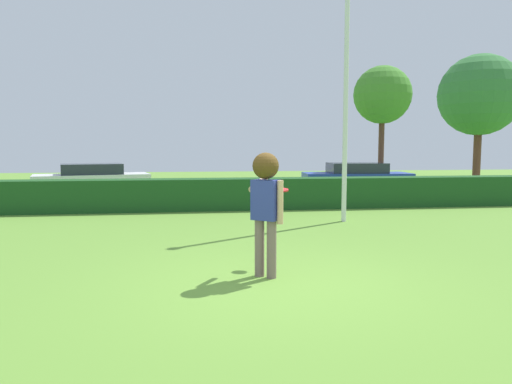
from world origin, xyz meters
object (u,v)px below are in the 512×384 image
at_px(lamppost, 346,70).
at_px(parked_car_blue, 356,177).
at_px(frisbee, 281,190).
at_px(parked_car_white, 92,178).
at_px(person, 266,196).
at_px(willow_tree, 480,95).
at_px(birch_tree, 382,96).

height_order(lamppost, parked_car_blue, lamppost).
xyz_separation_m(frisbee, parked_car_white, (-5.18, 11.34, -0.51)).
bearing_deg(frisbee, person, -115.99).
xyz_separation_m(person, frisbee, (0.38, 0.77, 0.01)).
bearing_deg(lamppost, person, -119.90).
height_order(parked_car_white, parked_car_blue, same).
xyz_separation_m(parked_car_blue, willow_tree, (8.71, 5.43, 3.94)).
xyz_separation_m(person, birch_tree, (7.05, 12.78, 2.87)).
bearing_deg(parked_car_blue, frisbee, -115.50).
relative_size(frisbee, lamppost, 0.03).
distance_m(parked_car_blue, birch_tree, 3.87).
xyz_separation_m(frisbee, willow_tree, (13.89, 16.28, 3.42)).
relative_size(person, lamppost, 0.26).
height_order(parked_car_blue, willow_tree, willow_tree).
xyz_separation_m(lamppost, parked_car_blue, (2.77, 6.78, -3.11)).
xyz_separation_m(person, parked_car_blue, (5.55, 11.62, -0.50)).
distance_m(person, parked_car_white, 13.04).
xyz_separation_m(person, willow_tree, (14.26, 17.05, 3.43)).
relative_size(lamppost, parked_car_blue, 1.61).
distance_m(lamppost, parked_car_white, 10.96).
height_order(person, lamppost, lamppost).
relative_size(lamppost, parked_car_white, 1.55).
height_order(parked_car_white, birch_tree, birch_tree).
bearing_deg(birch_tree, frisbee, -119.06).
xyz_separation_m(frisbee, birch_tree, (6.67, 12.01, 2.86)).
height_order(frisbee, parked_car_white, parked_car_white).
distance_m(frisbee, birch_tree, 14.03).
relative_size(birch_tree, willow_tree, 0.78).
bearing_deg(parked_car_blue, lamppost, -112.21).
bearing_deg(person, birch_tree, 61.12).
relative_size(frisbee, willow_tree, 0.03).
xyz_separation_m(person, parked_car_white, (-4.80, 12.11, -0.50)).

